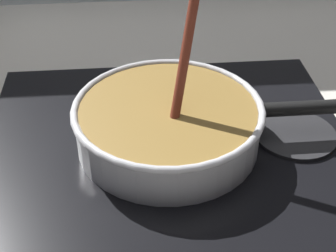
# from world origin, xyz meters

# --- Properties ---
(hob_plate) EXTENTS (0.56, 0.48, 0.01)m
(hob_plate) POSITION_xyz_m (0.13, 0.19, 0.01)
(hob_plate) COLOR black
(hob_plate) RESTS_ON ground
(burner_ring) EXTENTS (0.17, 0.17, 0.01)m
(burner_ring) POSITION_xyz_m (0.13, 0.19, 0.02)
(burner_ring) COLOR #592D0C
(burner_ring) RESTS_ON hob_plate
(spare_burner) EXTENTS (0.13, 0.13, 0.01)m
(spare_burner) POSITION_xyz_m (0.33, 0.19, 0.01)
(spare_burner) COLOR #262628
(spare_burner) RESTS_ON hob_plate
(cooking_pan) EXTENTS (0.43, 0.28, 0.32)m
(cooking_pan) POSITION_xyz_m (0.13, 0.19, 0.05)
(cooking_pan) COLOR silver
(cooking_pan) RESTS_ON hob_plate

